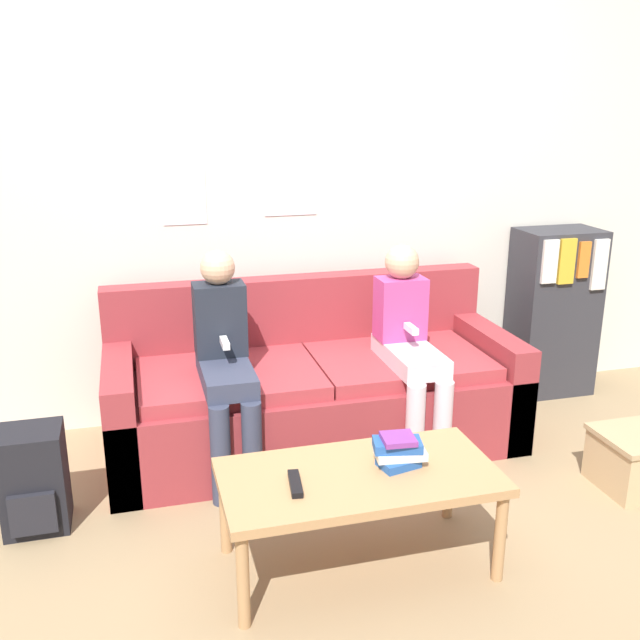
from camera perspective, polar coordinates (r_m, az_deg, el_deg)
The scene contains 10 objects.
ground_plane at distance 3.37m, azimuth 1.79°, elevation -13.55°, with size 10.00×10.00×0.00m, color #937A56.
wall_back at distance 3.92m, azimuth -2.50°, elevation 11.01°, with size 8.00×0.06×2.60m.
couch at distance 3.70m, azimuth -0.56°, elevation -5.78°, with size 2.06×0.82×0.82m.
coffee_table at distance 2.73m, azimuth 3.14°, elevation -12.90°, with size 1.04×0.52×0.40m.
person_left at distance 3.32m, azimuth -7.63°, elevation -2.89°, with size 0.24×0.56×1.06m.
person_right at distance 3.54m, azimuth 7.15°, elevation -1.64°, with size 0.24×0.56×1.04m.
tv_remote at distance 2.61m, azimuth -2.00°, elevation -12.95°, with size 0.06×0.17×0.02m.
book_stack at distance 2.74m, azimuth 6.31°, elevation -10.34°, with size 0.21×0.15×0.12m.
bookshelf at distance 4.50m, azimuth 18.14°, elevation 0.64°, with size 0.48×0.33×1.00m.
backpack at distance 3.25m, azimuth -21.91°, elevation -11.79°, with size 0.26×0.26×0.44m.
Camera 1 is at (-0.85, -2.77, 1.72)m, focal length 40.00 mm.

